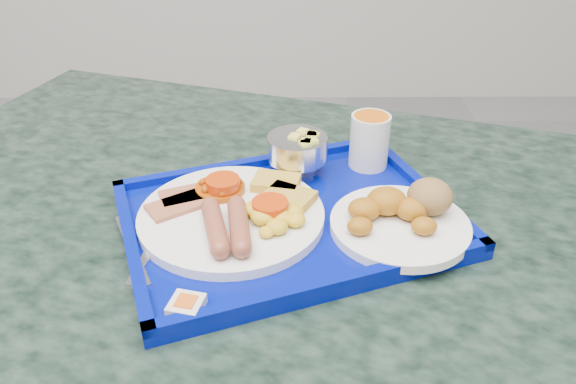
% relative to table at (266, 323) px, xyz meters
% --- Properties ---
extents(table, '(1.50, 1.23, 0.81)m').
position_rel_table_xyz_m(table, '(0.00, 0.00, 0.00)').
color(table, slate).
rests_on(table, floor).
extents(tray, '(0.52, 0.45, 0.03)m').
position_rel_table_xyz_m(tray, '(0.04, -0.02, 0.22)').
color(tray, '#030F89').
rests_on(tray, table).
extents(main_plate, '(0.25, 0.25, 0.04)m').
position_rel_table_xyz_m(main_plate, '(-0.03, -0.03, 0.24)').
color(main_plate, white).
rests_on(main_plate, tray).
extents(bread_plate, '(0.19, 0.19, 0.06)m').
position_rel_table_xyz_m(bread_plate, '(0.19, -0.04, 0.24)').
color(bread_plate, white).
rests_on(bread_plate, tray).
extents(fruit_bowl, '(0.09, 0.09, 0.06)m').
position_rel_table_xyz_m(fruit_bowl, '(0.05, 0.10, 0.26)').
color(fruit_bowl, silver).
rests_on(fruit_bowl, tray).
extents(juice_cup, '(0.06, 0.06, 0.09)m').
position_rel_table_xyz_m(juice_cup, '(0.16, 0.13, 0.27)').
color(juice_cup, white).
rests_on(juice_cup, tray).
extents(spoon, '(0.05, 0.19, 0.01)m').
position_rel_table_xyz_m(spoon, '(-0.15, -0.03, 0.23)').
color(spoon, silver).
rests_on(spoon, tray).
extents(knife, '(0.08, 0.15, 0.00)m').
position_rel_table_xyz_m(knife, '(-0.16, -0.09, 0.22)').
color(knife, silver).
rests_on(knife, tray).
extents(jam_packet, '(0.04, 0.04, 0.01)m').
position_rel_table_xyz_m(jam_packet, '(-0.08, -0.20, 0.23)').
color(jam_packet, silver).
rests_on(jam_packet, tray).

